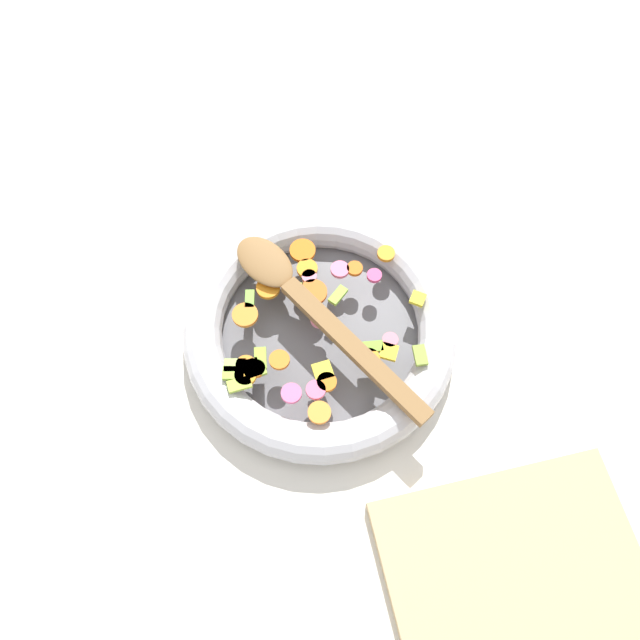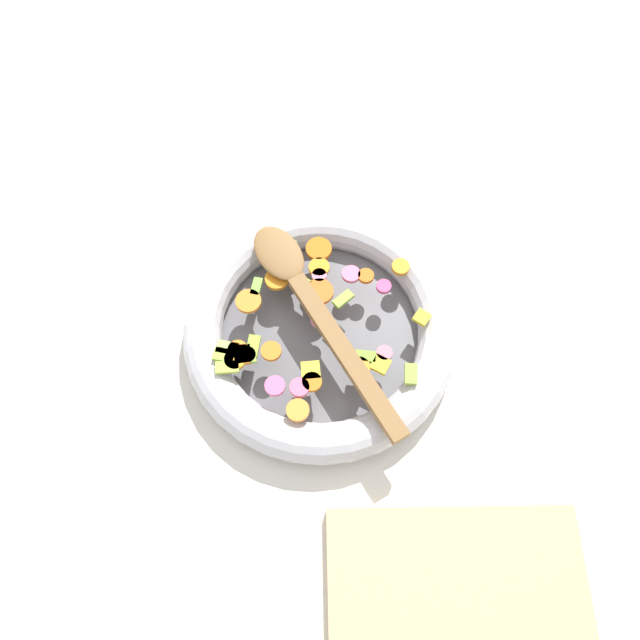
# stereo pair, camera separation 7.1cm
# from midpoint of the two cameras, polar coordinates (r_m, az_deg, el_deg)

# --- Properties ---
(ground_plane) EXTENTS (4.00, 4.00, 0.00)m
(ground_plane) POSITION_cam_midpoint_polar(r_m,az_deg,el_deg) (0.83, -2.45, -1.74)
(ground_plane) COLOR silver
(skillet) EXTENTS (0.35, 0.35, 0.05)m
(skillet) POSITION_cam_midpoint_polar(r_m,az_deg,el_deg) (0.81, -2.52, -1.10)
(skillet) COLOR slate
(skillet) RESTS_ON ground_plane
(chopped_vegetables) EXTENTS (0.27, 0.26, 0.01)m
(chopped_vegetables) POSITION_cam_midpoint_polar(r_m,az_deg,el_deg) (0.78, -4.06, -0.62)
(chopped_vegetables) COLOR orange
(chopped_vegetables) RESTS_ON skillet
(wooden_spoon) EXTENTS (0.20, 0.31, 0.01)m
(wooden_spoon) POSITION_cam_midpoint_polar(r_m,az_deg,el_deg) (0.78, -3.63, 1.16)
(wooden_spoon) COLOR olive
(wooden_spoon) RESTS_ON chopped_vegetables
(cutting_board) EXTENTS (0.29, 0.21, 0.02)m
(cutting_board) POSITION_cam_midpoint_polar(r_m,az_deg,el_deg) (0.77, 14.61, -21.32)
(cutting_board) COLOR tan
(cutting_board) RESTS_ON ground_plane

